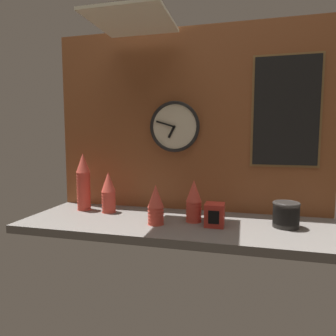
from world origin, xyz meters
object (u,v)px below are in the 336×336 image
object	(u,v)px
cup_stack_far_left	(84,182)
cup_stack_center_right	(194,201)
cup_stack_center	(156,205)
wall_clock	(175,127)
cup_stack_left	(109,192)
napkin_dispenser	(215,215)
menu_board	(286,111)
bowl_stack_far_right	(286,214)

from	to	relation	value
cup_stack_far_left	cup_stack_center_right	world-z (taller)	cup_stack_far_left
cup_stack_center	wall_clock	distance (m)	0.50
cup_stack_left	napkin_dispenser	size ratio (longest dim) A/B	2.08
cup_stack_far_left	cup_stack_left	size ratio (longest dim) A/B	1.44
cup_stack_center	menu_board	xyz separation A→B (m)	(0.63, 0.32, 0.47)
cup_stack_center_right	bowl_stack_far_right	world-z (taller)	cup_stack_center_right
cup_stack_left	menu_board	xyz separation A→B (m)	(0.96, 0.16, 0.45)
cup_stack_center_right	cup_stack_left	distance (m)	0.51
bowl_stack_far_right	menu_board	world-z (taller)	menu_board
menu_board	napkin_dispenser	world-z (taller)	menu_board
cup_stack_far_left	cup_stack_center_right	bearing A→B (deg)	-7.35
bowl_stack_far_right	cup_stack_center	bearing A→B (deg)	-170.14
cup_stack_far_left	napkin_dispenser	size ratio (longest dim) A/B	3.00
cup_stack_center_right	menu_board	world-z (taller)	menu_board
cup_stack_far_left	cup_stack_left	distance (m)	0.18
bowl_stack_far_right	menu_board	bearing A→B (deg)	88.03
cup_stack_center_right	wall_clock	world-z (taller)	wall_clock
cup_stack_left	bowl_stack_far_right	size ratio (longest dim) A/B	1.82
cup_stack_center_right	napkin_dispenser	bearing A→B (deg)	-24.34
wall_clock	bowl_stack_far_right	bearing A→B (deg)	-19.13
cup_stack_center	menu_board	world-z (taller)	menu_board
cup_stack_left	bowl_stack_far_right	bearing A→B (deg)	-3.17
cup_stack_center_right	wall_clock	distance (m)	0.47
cup_stack_center	cup_stack_far_left	bearing A→B (deg)	160.23
bowl_stack_far_right	cup_stack_left	bearing A→B (deg)	176.83
cup_stack_left	menu_board	world-z (taller)	menu_board
cup_stack_left	bowl_stack_far_right	world-z (taller)	cup_stack_left
cup_stack_center_right	cup_stack_left	bearing A→B (deg)	172.30
napkin_dispenser	wall_clock	bearing A→B (deg)	134.03
cup_stack_far_left	bowl_stack_far_right	distance (m)	1.12
cup_stack_center	cup_stack_center_right	size ratio (longest dim) A/B	0.92
cup_stack_far_left	menu_board	world-z (taller)	menu_board
cup_stack_center	cup_stack_center_right	bearing A→B (deg)	27.74
cup_stack_center	cup_stack_left	size ratio (longest dim) A/B	0.85
cup_stack_center	wall_clock	xyz separation A→B (m)	(0.02, 0.32, 0.39)
cup_stack_center	napkin_dispenser	bearing A→B (deg)	8.33
cup_stack_center_right	napkin_dispenser	world-z (taller)	cup_stack_center_right
cup_stack_center	cup_stack_center_right	world-z (taller)	cup_stack_center_right
cup_stack_far_left	bowl_stack_far_right	xyz separation A→B (m)	(1.12, -0.07, -0.10)
cup_stack_left	bowl_stack_far_right	distance (m)	0.95
napkin_dispenser	menu_board	bearing A→B (deg)	39.59
wall_clock	napkin_dispenser	xyz separation A→B (m)	(0.26, -0.27, -0.43)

